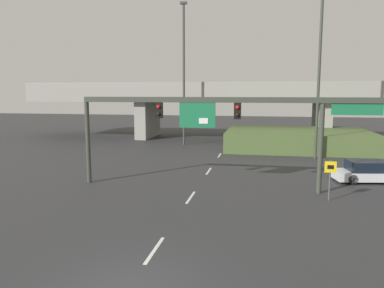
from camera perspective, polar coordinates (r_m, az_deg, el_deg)
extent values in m
plane|color=#2D2D30|center=(12.00, -9.64, -20.81)|extent=(160.00, 160.00, 0.00)
cube|color=silver|center=(14.31, -5.73, -15.77)|extent=(0.14, 2.40, 0.01)
cube|color=silver|center=(20.73, -0.21, -8.14)|extent=(0.14, 2.40, 0.01)
cube|color=silver|center=(27.44, 2.56, -4.14)|extent=(0.14, 2.40, 0.01)
cube|color=silver|center=(34.27, 4.22, -1.71)|extent=(0.14, 2.40, 0.01)
cube|color=silver|center=(41.15, 5.33, -0.10)|extent=(0.14, 2.40, 0.01)
cylinder|color=#383D33|center=(24.48, -15.58, 0.57)|extent=(0.28, 0.28, 5.45)
cylinder|color=#383D33|center=(22.21, 19.02, -0.31)|extent=(0.28, 0.28, 5.45)
cube|color=#383D33|center=(21.87, 5.12, 6.72)|extent=(17.32, 0.32, 0.32)
cube|color=black|center=(22.63, -5.02, 5.15)|extent=(0.40, 0.28, 0.95)
sphere|color=red|center=(22.45, -5.14, 5.68)|extent=(0.22, 0.22, 0.22)
sphere|color=black|center=(22.47, -5.13, 4.59)|extent=(0.22, 0.22, 0.22)
cube|color=black|center=(21.83, 6.95, 5.02)|extent=(0.40, 0.28, 0.95)
sphere|color=red|center=(21.65, 6.93, 5.57)|extent=(0.22, 0.22, 0.22)
sphere|color=black|center=(21.67, 6.91, 4.44)|extent=(0.22, 0.22, 0.22)
cube|color=#196B42|center=(22.02, 0.82, 4.42)|extent=(2.13, 0.08, 1.47)
cube|color=white|center=(21.94, 1.76, 3.54)|extent=(0.53, 0.03, 0.32)
cube|color=#196B42|center=(22.30, 23.87, 4.86)|extent=(2.67, 0.07, 0.64)
cylinder|color=#4C4C4C|center=(21.19, 20.25, -5.25)|extent=(0.08, 0.08, 2.18)
cube|color=yellow|center=(21.00, 20.36, -3.31)|extent=(0.60, 0.03, 0.60)
cube|color=black|center=(20.98, 20.37, -3.32)|extent=(0.33, 0.01, 0.21)
cylinder|color=#383D33|center=(33.59, 18.81, 10.71)|extent=(0.24, 0.24, 15.21)
cylinder|color=#383D33|center=(40.58, -1.26, 10.29)|extent=(0.24, 0.24, 14.79)
cube|color=#333333|center=(41.57, -1.30, 20.69)|extent=(0.70, 0.36, 0.24)
cube|color=gray|center=(45.87, 6.02, 7.31)|extent=(49.74, 8.12, 1.42)
cube|color=gray|center=(42.03, 5.61, 8.84)|extent=(49.74, 0.40, 0.90)
cube|color=gray|center=(48.03, -6.73, 3.76)|extent=(1.40, 6.50, 4.55)
cube|color=gray|center=(46.35, 19.12, 3.23)|extent=(1.40, 6.50, 4.55)
cube|color=#4C6033|center=(39.69, 15.73, 0.70)|extent=(14.14, 9.89, 1.87)
cube|color=silver|center=(26.74, 25.37, -4.29)|extent=(4.67, 2.57, 0.55)
cube|color=black|center=(26.56, 25.10, -3.03)|extent=(2.55, 2.04, 0.65)
cylinder|color=black|center=(28.08, 27.24, -4.09)|extent=(0.67, 0.32, 0.64)
cylinder|color=black|center=(26.99, 21.98, -4.23)|extent=(0.67, 0.32, 0.64)
cylinder|color=black|center=(25.48, 23.28, -5.00)|extent=(0.67, 0.32, 0.64)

